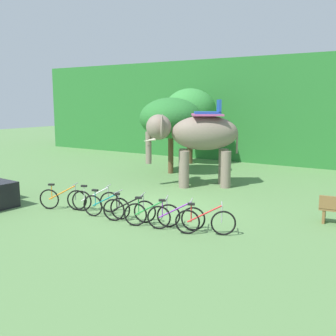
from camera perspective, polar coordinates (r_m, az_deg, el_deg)
The scene contains 12 objects.
ground_plane at distance 14.04m, azimuth -2.25°, elevation -5.80°, with size 80.00×80.00×0.00m, color #567F47.
foliage_hedge at distance 27.09m, azimuth 16.01°, elevation 7.97°, with size 36.00×6.00×6.31m, color #28702D.
tree_center at distance 23.91m, azimuth 3.17°, elevation 8.07°, with size 3.11×3.11×4.46m.
tree_center_left at distance 20.53m, azimuth 0.40°, elevation 7.11°, with size 3.19×3.19×3.90m.
elephant at distance 17.48m, azimuth 4.14°, elevation 4.54°, with size 4.02×3.28×3.78m.
bike_orange at distance 14.27m, azimuth -14.78°, elevation -4.27°, with size 1.58×0.81×0.92m.
bike_white at distance 13.78m, azimuth -10.31°, elevation -4.60°, with size 1.60×0.76×0.92m.
bike_teal at distance 13.00m, azimuth -8.82°, elevation -5.41°, with size 1.69×0.53×0.92m.
bike_black at distance 12.49m, azimuth -5.58°, elevation -5.96°, with size 1.61×0.75×0.92m.
bike_green at distance 11.98m, azimuth -2.34°, elevation -6.59°, with size 1.56×0.83×0.92m.
bike_purple at distance 11.67m, azimuth 1.12°, elevation -7.03°, with size 1.58×0.80×0.92m.
bike_red at distance 11.31m, azimuth 5.33°, elevation -7.60°, with size 1.56×0.84×0.92m.
Camera 1 is at (7.71, -11.13, 3.70)m, focal length 42.69 mm.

